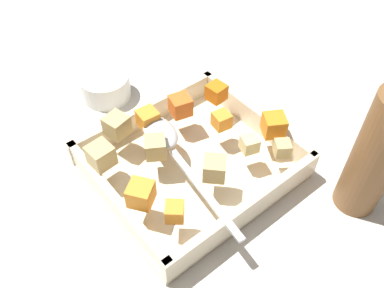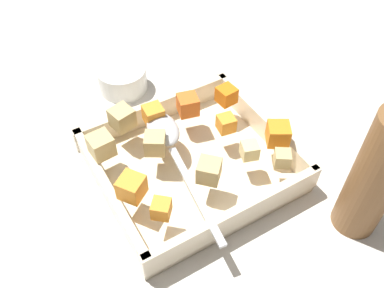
# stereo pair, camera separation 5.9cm
# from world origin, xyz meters

# --- Properties ---
(ground_plane) EXTENTS (4.00, 4.00, 0.00)m
(ground_plane) POSITION_xyz_m (0.00, 0.00, 0.00)
(ground_plane) COLOR beige
(baking_dish) EXTENTS (0.28, 0.25, 0.05)m
(baking_dish) POSITION_xyz_m (0.00, -0.00, 0.02)
(baking_dish) COLOR beige
(baking_dish) RESTS_ON ground_plane
(carrot_chunk_near_right) EXTENTS (0.04, 0.04, 0.03)m
(carrot_chunk_near_right) POSITION_xyz_m (0.04, 0.07, 0.07)
(carrot_chunk_near_right) COLOR orange
(carrot_chunk_near_right) RESTS_ON baking_dish
(carrot_chunk_corner_nw) EXTENTS (0.03, 0.03, 0.02)m
(carrot_chunk_corner_nw) POSITION_xyz_m (-0.09, -0.08, 0.07)
(carrot_chunk_corner_nw) COLOR orange
(carrot_chunk_corner_nw) RESTS_ON baking_dish
(carrot_chunk_front_center) EXTENTS (0.03, 0.03, 0.02)m
(carrot_chunk_front_center) POSITION_xyz_m (0.07, 0.01, 0.07)
(carrot_chunk_front_center) COLOR orange
(carrot_chunk_front_center) RESTS_ON baking_dish
(carrot_chunk_near_left) EXTENTS (0.03, 0.03, 0.03)m
(carrot_chunk_near_left) POSITION_xyz_m (-0.02, 0.08, 0.07)
(carrot_chunk_near_left) COLOR orange
(carrot_chunk_near_left) RESTS_ON baking_dish
(carrot_chunk_back_center) EXTENTS (0.04, 0.04, 0.03)m
(carrot_chunk_back_center) POSITION_xyz_m (0.12, -0.05, 0.07)
(carrot_chunk_back_center) COLOR orange
(carrot_chunk_back_center) RESTS_ON baking_dish
(carrot_chunk_mid_right) EXTENTS (0.03, 0.03, 0.03)m
(carrot_chunk_mid_right) POSITION_xyz_m (0.10, 0.06, 0.07)
(carrot_chunk_mid_right) COLOR orange
(carrot_chunk_mid_right) RESTS_ON baking_dish
(carrot_chunk_rim_edge) EXTENTS (0.04, 0.04, 0.03)m
(carrot_chunk_rim_edge) POSITION_xyz_m (-0.11, -0.03, 0.07)
(carrot_chunk_rim_edge) COLOR orange
(carrot_chunk_rim_edge) RESTS_ON baking_dish
(potato_chunk_under_handle) EXTENTS (0.04, 0.04, 0.03)m
(potato_chunk_under_handle) POSITION_xyz_m (-0.01, -0.06, 0.07)
(potato_chunk_under_handle) COLOR tan
(potato_chunk_under_handle) RESTS_ON baking_dish
(potato_chunk_far_right) EXTENTS (0.04, 0.04, 0.03)m
(potato_chunk_far_right) POSITION_xyz_m (-0.07, 0.09, 0.07)
(potato_chunk_far_right) COLOR tan
(potato_chunk_far_right) RESTS_ON baking_dish
(potato_chunk_corner_ne) EXTENTS (0.04, 0.04, 0.03)m
(potato_chunk_corner_ne) POSITION_xyz_m (-0.05, 0.02, 0.07)
(potato_chunk_corner_ne) COLOR tan
(potato_chunk_corner_ne) RESTS_ON baking_dish
(potato_chunk_heap_top) EXTENTS (0.03, 0.03, 0.02)m
(potato_chunk_heap_top) POSITION_xyz_m (0.10, -0.09, 0.07)
(potato_chunk_heap_top) COLOR tan
(potato_chunk_heap_top) RESTS_ON baking_dish
(potato_chunk_far_left) EXTENTS (0.03, 0.03, 0.03)m
(potato_chunk_far_left) POSITION_xyz_m (-0.11, 0.06, 0.07)
(potato_chunk_far_left) COLOR tan
(potato_chunk_far_left) RESTS_ON baking_dish
(potato_chunk_corner_sw) EXTENTS (0.03, 0.03, 0.02)m
(potato_chunk_corner_sw) POSITION_xyz_m (0.07, -0.06, 0.07)
(potato_chunk_corner_sw) COLOR #E0CC89
(potato_chunk_corner_sw) RESTS_ON baking_dish
(serving_spoon) EXTENTS (0.06, 0.25, 0.02)m
(serving_spoon) POSITION_xyz_m (-0.02, 0.03, 0.06)
(serving_spoon) COLOR silver
(serving_spoon) RESTS_ON baking_dish
(pepper_mill) EXTENTS (0.06, 0.06, 0.23)m
(pepper_mill) POSITION_xyz_m (0.15, -0.20, 0.10)
(pepper_mill) COLOR brown
(pepper_mill) RESTS_ON ground_plane
(small_prep_bowl) EXTENTS (0.09, 0.09, 0.05)m
(small_prep_bowl) POSITION_xyz_m (-0.01, 0.24, 0.02)
(small_prep_bowl) COLOR silver
(small_prep_bowl) RESTS_ON ground_plane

